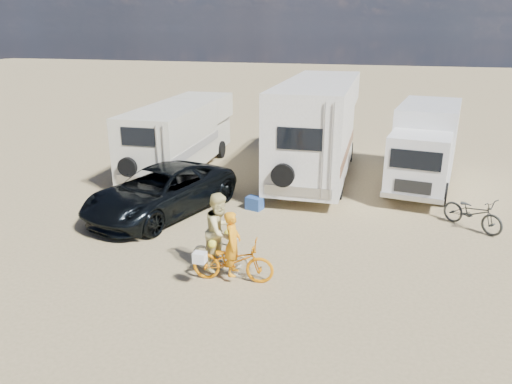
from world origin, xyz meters
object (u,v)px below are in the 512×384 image
(bike_woman, at_px, (221,255))
(crate, at_px, (288,195))
(dark_suv, at_px, (161,191))
(bike_man, at_px, (233,261))
(rv_left, at_px, (181,137))
(cooler, at_px, (255,203))
(rider_woman, at_px, (220,238))
(box_truck, at_px, (424,148))
(rider_man, at_px, (233,250))
(bike_parked, at_px, (473,213))
(rv_main, at_px, (318,130))

(bike_woman, bearing_deg, crate, 7.99)
(dark_suv, relative_size, bike_man, 2.79)
(rv_left, bearing_deg, dark_suv, -75.87)
(cooler, distance_m, crate, 1.47)
(rv_left, bearing_deg, rider_woman, -62.76)
(box_truck, xyz_separation_m, bike_woman, (-4.85, -8.34, -0.99))
(rider_man, xyz_separation_m, bike_parked, (5.76, 4.83, -0.27))
(dark_suv, relative_size, cooler, 10.31)
(rv_main, distance_m, rv_left, 5.54)
(box_truck, bearing_deg, bike_parked, -63.16)
(bike_man, bearing_deg, bike_parked, -56.99)
(box_truck, distance_m, dark_suv, 9.52)
(bike_woman, bearing_deg, rider_woman, 102.57)
(rider_woman, bearing_deg, box_truck, -17.61)
(rv_main, bearing_deg, bike_parked, -38.83)
(rider_woman, xyz_separation_m, cooler, (-0.42, 4.35, -0.72))
(box_truck, distance_m, bike_woman, 9.69)
(rv_main, distance_m, rider_man, 8.94)
(bike_woman, distance_m, crate, 5.57)
(rv_main, height_order, rider_woman, rv_main)
(rv_main, relative_size, bike_woman, 5.23)
(bike_man, xyz_separation_m, rider_man, (0.00, 0.00, 0.27))
(bike_man, height_order, rider_man, rider_man)
(cooler, bearing_deg, bike_parked, 17.31)
(bike_parked, bearing_deg, bike_man, 169.87)
(rv_main, xyz_separation_m, bike_man, (-0.52, -8.85, -1.36))
(box_truck, height_order, crate, box_truck)
(box_truck, height_order, dark_suv, box_truck)
(dark_suv, xyz_separation_m, rider_man, (3.53, -3.46, 0.03))
(box_truck, relative_size, rider_woman, 3.20)
(rv_left, xyz_separation_m, bike_man, (4.97, -8.22, -0.86))
(bike_parked, bearing_deg, bike_woman, 166.69)
(rv_left, height_order, dark_suv, rv_left)
(box_truck, height_order, rider_woman, box_truck)
(cooler, height_order, crate, cooler)
(dark_suv, relative_size, rider_woman, 2.86)
(cooler, bearing_deg, bike_woman, -69.29)
(box_truck, bearing_deg, crate, -139.77)
(rv_main, bearing_deg, crate, -99.70)
(bike_woman, distance_m, rider_woman, 0.44)
(cooler, bearing_deg, rv_main, 88.03)
(box_truck, relative_size, bike_parked, 3.16)
(rv_main, height_order, bike_parked, rv_main)
(rv_left, distance_m, dark_suv, 5.01)
(box_truck, xyz_separation_m, cooler, (-5.27, -3.99, -1.27))
(rv_main, xyz_separation_m, rider_woman, (-0.90, -8.62, -0.93))
(rv_left, distance_m, box_truck, 9.44)
(dark_suv, distance_m, bike_parked, 9.39)
(rv_left, xyz_separation_m, cooler, (4.17, -3.63, -1.16))
(rider_woman, bearing_deg, bike_man, -109.16)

